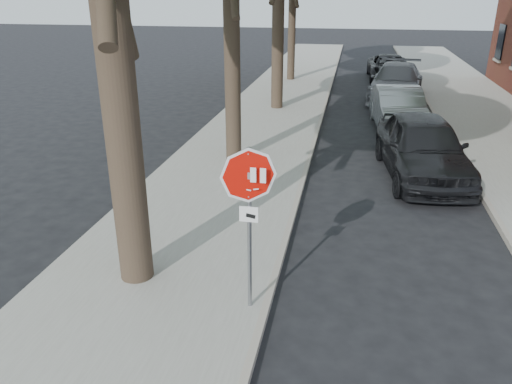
% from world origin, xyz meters
% --- Properties ---
extents(ground, '(120.00, 120.00, 0.00)m').
position_xyz_m(ground, '(0.00, 0.00, 0.00)').
color(ground, black).
rests_on(ground, ground).
extents(sidewalk_left, '(4.00, 55.00, 0.12)m').
position_xyz_m(sidewalk_left, '(-2.50, 12.00, 0.06)').
color(sidewalk_left, gray).
rests_on(sidewalk_left, ground).
extents(sidewalk_right, '(4.00, 55.00, 0.12)m').
position_xyz_m(sidewalk_right, '(6.00, 12.00, 0.06)').
color(sidewalk_right, gray).
rests_on(sidewalk_right, ground).
extents(curb_left, '(0.12, 55.00, 0.13)m').
position_xyz_m(curb_left, '(-0.45, 12.00, 0.07)').
color(curb_left, '#9E9384').
rests_on(curb_left, ground).
extents(curb_right, '(0.12, 55.00, 0.13)m').
position_xyz_m(curb_right, '(3.95, 12.00, 0.07)').
color(curb_right, '#9E9384').
rests_on(curb_right, ground).
extents(stop_sign, '(0.76, 0.34, 2.61)m').
position_xyz_m(stop_sign, '(-0.70, -0.03, 1.95)').
color(stop_sign, gray).
rests_on(stop_sign, sidewalk_left).
extents(car_a, '(2.50, 5.07, 1.66)m').
position_xyz_m(car_a, '(2.60, 6.88, 0.83)').
color(car_a, black).
rests_on(car_a, ground).
extents(car_b, '(1.94, 4.58, 1.47)m').
position_xyz_m(car_b, '(2.33, 11.85, 0.74)').
color(car_b, '#909497').
rests_on(car_b, ground).
extents(car_c, '(2.92, 5.70, 1.58)m').
position_xyz_m(car_c, '(2.60, 17.11, 0.79)').
color(car_c, '#57585D').
rests_on(car_c, ground).
extents(car_d, '(2.37, 4.86, 1.33)m').
position_xyz_m(car_d, '(2.60, 22.54, 0.67)').
color(car_d, black).
rests_on(car_d, ground).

